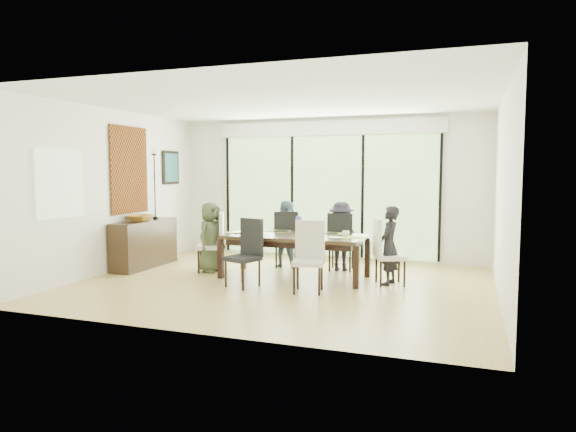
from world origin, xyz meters
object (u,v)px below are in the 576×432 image
(person_far_left, at_px, (286,234))
(cup_b, at_px, (302,233))
(chair_right_end, at_px, (390,251))
(person_right_end, at_px, (389,245))
(laptop, at_px, (243,233))
(chair_far_left, at_px, (286,238))
(person_far_right, at_px, (341,236))
(sideboard, at_px, (144,244))
(bowl, at_px, (140,218))
(table_top, at_px, (294,237))
(person_left_end, at_px, (211,237))
(vase, at_px, (298,231))
(chair_far_right, at_px, (341,241))
(cup_a, at_px, (257,229))
(chair_near_left, at_px, (242,253))
(chair_near_right, at_px, (308,257))
(chair_left_end, at_px, (210,242))
(cup_c, at_px, (346,234))

(person_far_left, height_order, cup_b, person_far_left)
(chair_right_end, height_order, person_right_end, person_right_end)
(laptop, distance_m, cup_b, 1.00)
(chair_far_left, xyz_separation_m, person_far_right, (1.00, -0.02, 0.09))
(sideboard, relative_size, bowl, 3.36)
(person_far_left, height_order, sideboard, person_far_left)
(person_right_end, bearing_deg, laptop, -78.51)
(table_top, distance_m, person_far_left, 0.95)
(person_left_end, relative_size, person_right_end, 1.00)
(vase, bearing_deg, person_right_end, -2.00)
(chair_far_right, bearing_deg, bowl, 10.63)
(vase, height_order, cup_a, vase)
(person_far_left, bearing_deg, chair_far_left, -83.35)
(sideboard, bearing_deg, cup_a, 4.80)
(chair_near_left, bearing_deg, person_right_end, 42.95)
(chair_near_right, relative_size, vase, 9.17)
(chair_near_right, distance_m, cup_b, 0.87)
(person_right_end, xyz_separation_m, laptop, (-2.33, -0.10, 0.11))
(chair_left_end, relative_size, laptop, 3.33)
(chair_right_end, bearing_deg, person_right_end, 69.31)
(chair_far_left, distance_m, laptop, 1.05)
(laptop, bearing_deg, sideboard, 150.80)
(chair_far_right, relative_size, person_far_left, 0.85)
(table_top, xyz_separation_m, laptop, (-0.85, -0.10, 0.04))
(table_top, relative_size, chair_right_end, 2.18)
(table_top, height_order, chair_near_right, chair_near_right)
(chair_near_left, relative_size, person_left_end, 0.85)
(chair_far_left, height_order, person_far_right, person_far_right)
(chair_near_right, xyz_separation_m, person_far_right, (0.05, 1.70, 0.09))
(table_top, height_order, cup_b, cup_b)
(laptop, xyz_separation_m, cup_a, (0.15, 0.25, 0.03))
(person_left_end, bearing_deg, cup_a, -68.02)
(person_far_left, distance_m, vase, 0.94)
(chair_left_end, relative_size, person_right_end, 0.85)
(table_top, bearing_deg, person_far_right, 56.47)
(person_far_left, distance_m, laptop, 1.02)
(chair_far_left, xyz_separation_m, person_right_end, (1.93, -0.85, 0.09))
(person_left_end, bearing_deg, cup_c, -76.40)
(chair_left_end, xyz_separation_m, chair_right_end, (3.00, 0.00, 0.00))
(chair_near_right, height_order, sideboard, chair_near_right)
(chair_near_left, relative_size, bowl, 2.30)
(person_far_right, height_order, bowl, person_far_right)
(person_far_right, xyz_separation_m, cup_c, (0.25, -0.73, 0.14))
(laptop, distance_m, sideboard, 1.95)
(table_top, xyz_separation_m, chair_far_left, (-0.45, 0.85, -0.15))
(table_top, height_order, laptop, laptop)
(chair_left_end, xyz_separation_m, cup_c, (2.30, 0.10, 0.22))
(bowl, bearing_deg, cup_b, 0.48)
(person_far_left, bearing_deg, chair_far_right, -172.20)
(chair_near_left, bearing_deg, bowl, -178.92)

